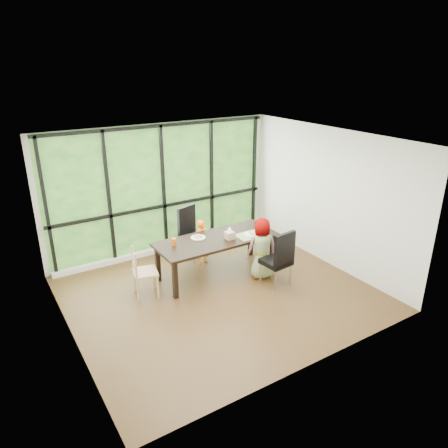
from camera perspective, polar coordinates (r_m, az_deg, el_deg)
The scene contains 23 objects.
ground at distance 7.53m, azimuth -0.66°, elevation -9.38°, with size 5.00×5.00×0.00m, color black.
back_wall at distance 8.83m, azimuth -8.36°, elevation 4.74°, with size 5.00×5.00×0.00m, color silver.
foliage_backdrop at distance 8.81m, azimuth -8.31°, elevation 4.71°, with size 4.80×0.02×2.65m, color #194A19.
window_mullions at distance 8.77m, azimuth -8.20°, elevation 4.64°, with size 4.80×0.06×2.65m, color black, non-canonical shape.
window_sill at distance 9.20m, azimuth -7.67°, elevation -3.19°, with size 4.80×0.12×0.10m, color silver.
dining_table at distance 7.97m, azimuth -0.99°, elevation -4.43°, with size 2.30×0.93×0.75m, color black.
chair_window_leather at distance 8.61m, azimuth -4.16°, elevation -1.25°, with size 0.46×0.46×1.08m, color black.
chair_interior_leather at distance 7.61m, azimuth 7.10°, elevation -4.57°, with size 0.46×0.46×1.08m, color black.
chair_end_beech at distance 7.38m, azimuth -10.64°, elevation -6.46°, with size 0.42×0.40×0.90m, color tan.
child_toddler at distance 8.38m, azimuth -2.97°, elevation -2.45°, with size 0.34×0.22×0.93m, color orange.
child_older at distance 7.84m, azimuth 5.24°, elevation -3.28°, with size 0.57×0.37×1.18m, color slate.
placemat at distance 7.96m, azimuth 3.48°, elevation -1.54°, with size 0.51×0.38×0.01m, color tan.
plate_far at distance 7.84m, azimuth -3.54°, elevation -1.85°, with size 0.28×0.28×0.02m, color white.
plate_near at distance 7.99m, azimuth 3.71°, elevation -1.39°, with size 0.27×0.27×0.02m, color white.
orange_cup at distance 7.57m, azimuth -6.84°, elevation -2.41°, with size 0.08×0.08×0.13m, color #DF550B.
green_cup at distance 8.07m, azimuth 5.52°, elevation -0.89°, with size 0.07×0.07×0.10m, color #4FC022.
white_mug at distance 8.42m, azimuth 5.06°, elevation 0.02°, with size 0.08×0.08×0.09m, color white.
tissue_box at distance 7.78m, azimuth 0.78°, elevation -1.54°, with size 0.16×0.16×0.14m, color tan.
crepe_rolls_far at distance 7.83m, azimuth -3.54°, elevation -1.67°, with size 0.15×0.12×0.04m, color tan, non-canonical shape.
crepe_rolls_near at distance 7.98m, azimuth 3.72°, elevation -1.22°, with size 0.05×0.12×0.04m, color tan, non-canonical shape.
straw_white at distance 7.52m, azimuth -6.87°, elevation -1.68°, with size 0.01×0.01×0.20m, color white.
straw_pink at distance 8.03m, azimuth 5.55°, elevation -0.28°, with size 0.01×0.01×0.20m, color pink.
tissue at distance 7.73m, azimuth 0.79°, elevation -0.70°, with size 0.12×0.12×0.11m, color white.
Camera 1 is at (-3.35, -5.52, 3.86)m, focal length 33.63 mm.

